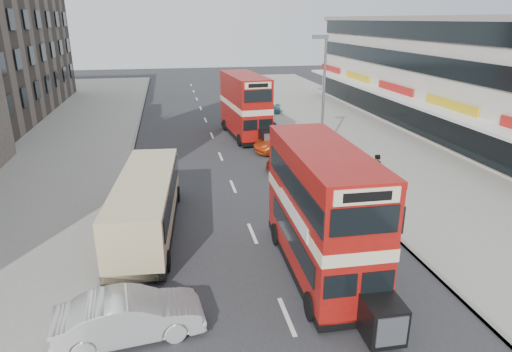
{
  "coord_description": "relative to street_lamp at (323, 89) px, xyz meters",
  "views": [
    {
      "loc": [
        -3.29,
        -9.59,
        9.07
      ],
      "look_at": [
        -0.25,
        5.88,
        3.48
      ],
      "focal_mm": 31.24,
      "sensor_mm": 36.0,
      "label": 1
    }
  ],
  "objects": [
    {
      "name": "road_surface",
      "position": [
        -6.52,
        2.0,
        -4.78
      ],
      "size": [
        12.0,
        90.0,
        0.01
      ],
      "primitive_type": "cube",
      "color": "#28282B",
      "rests_on": "ground"
    },
    {
      "name": "pavement_right",
      "position": [
        5.48,
        2.0,
        -4.71
      ],
      "size": [
        12.0,
        90.0,
        0.15
      ],
      "primitive_type": "cube",
      "color": "gray",
      "rests_on": "ground"
    },
    {
      "name": "pavement_left",
      "position": [
        -18.52,
        2.0,
        -4.71
      ],
      "size": [
        12.0,
        90.0,
        0.15
      ],
      "primitive_type": "cube",
      "color": "gray",
      "rests_on": "ground"
    },
    {
      "name": "kerb_left",
      "position": [
        -12.62,
        2.0,
        -4.71
      ],
      "size": [
        0.2,
        90.0,
        0.16
      ],
      "primitive_type": "cube",
      "color": "gray",
      "rests_on": "ground"
    },
    {
      "name": "kerb_right",
      "position": [
        -0.42,
        2.0,
        -4.71
      ],
      "size": [
        0.2,
        90.0,
        0.16
      ],
      "primitive_type": "cube",
      "color": "gray",
      "rests_on": "ground"
    },
    {
      "name": "commercial_row",
      "position": [
        13.42,
        4.0,
        -0.09
      ],
      "size": [
        9.9,
        46.2,
        9.3
      ],
      "color": "beige",
      "rests_on": "ground"
    },
    {
      "name": "street_lamp",
      "position": [
        0.0,
        0.0,
        0.0
      ],
      "size": [
        1.0,
        0.2,
        8.12
      ],
      "color": "slate",
      "rests_on": "ground"
    },
    {
      "name": "bus_main",
      "position": [
        -4.63,
        -13.57,
        -2.31
      ],
      "size": [
        2.49,
        8.56,
        4.69
      ],
      "rotation": [
        0.0,
        0.0,
        3.12
      ],
      "color": "black",
      "rests_on": "ground"
    },
    {
      "name": "bus_second",
      "position": [
        -3.87,
        7.21,
        -2.27
      ],
      "size": [
        3.1,
        8.75,
        4.78
      ],
      "rotation": [
        0.0,
        0.0,
        3.23
      ],
      "color": "black",
      "rests_on": "ground"
    },
    {
      "name": "coach",
      "position": [
        -11.08,
        -8.91,
        -3.37
      ],
      "size": [
        3.03,
        9.18,
        2.39
      ],
      "rotation": [
        0.0,
        0.0,
        -0.08
      ],
      "color": "black",
      "rests_on": "ground"
    },
    {
      "name": "car_left_front",
      "position": [
        -11.37,
        -16.0,
        -4.07
      ],
      "size": [
        4.5,
        1.99,
        1.44
      ],
      "primitive_type": "imported",
      "rotation": [
        0.0,
        0.0,
        1.68
      ],
      "color": "beige",
      "rests_on": "ground"
    },
    {
      "name": "car_right_a",
      "position": [
        -1.51,
        -1.97,
        -4.03
      ],
      "size": [
        5.32,
        2.37,
        1.52
      ],
      "primitive_type": "imported",
      "rotation": [
        0.0,
        0.0,
        -1.52
      ],
      "color": "maroon",
      "rests_on": "ground"
    },
    {
      "name": "car_right_b",
      "position": [
        -1.7,
        2.19,
        -4.11
      ],
      "size": [
        5.06,
        2.68,
        1.35
      ],
      "primitive_type": "imported",
      "rotation": [
        0.0,
        0.0,
        -1.48
      ],
      "color": "#E14E16",
      "rests_on": "ground"
    },
    {
      "name": "car_right_c",
      "position": [
        -0.97,
        15.42,
        -4.09
      ],
      "size": [
        4.14,
        1.82,
        1.39
      ],
      "primitive_type": "imported",
      "rotation": [
        0.0,
        0.0,
        -1.62
      ],
      "color": "#5396A7",
      "rests_on": "ground"
    },
    {
      "name": "pedestrian_near",
      "position": [
        1.58,
        -5.22,
        -3.8
      ],
      "size": [
        0.74,
        0.65,
        1.67
      ],
      "primitive_type": "imported",
      "rotation": [
        0.0,
        0.0,
        3.62
      ],
      "color": "gray",
      "rests_on": "pavement_right"
    },
    {
      "name": "cyclist",
      "position": [
        -2.04,
        -0.53,
        -3.94
      ],
      "size": [
        0.74,
        1.59,
        2.29
      ],
      "rotation": [
        0.0,
        0.0,
        -0.08
      ],
      "color": "gray",
      "rests_on": "ground"
    }
  ]
}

